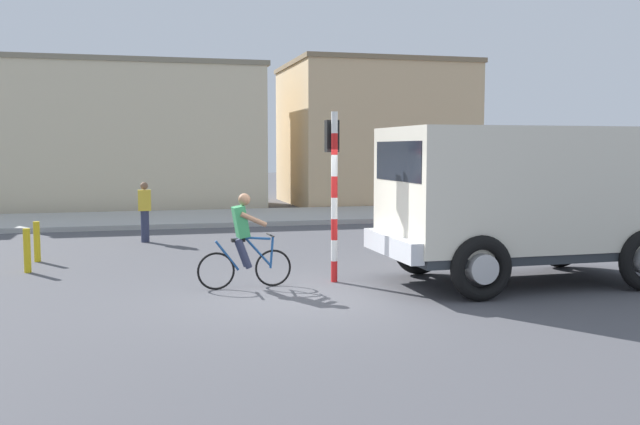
% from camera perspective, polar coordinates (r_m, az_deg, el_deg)
% --- Properties ---
extents(ground_plane, '(120.00, 120.00, 0.00)m').
position_cam_1_polar(ground_plane, '(11.94, -1.92, -6.93)').
color(ground_plane, '#4C4C51').
extents(sidewalk_far, '(80.00, 5.00, 0.16)m').
position_cam_1_polar(sidewalk_far, '(24.90, -8.54, -0.42)').
color(sidewalk_far, '#ADADA8').
rests_on(sidewalk_far, ground).
extents(truck_foreground, '(5.45, 2.91, 2.90)m').
position_cam_1_polar(truck_foreground, '(13.60, 16.46, 1.45)').
color(truck_foreground, silver).
rests_on(truck_foreground, ground).
extents(cyclist, '(1.73, 0.50, 1.72)m').
position_cam_1_polar(cyclist, '(12.63, -6.22, -2.31)').
color(cyclist, black).
rests_on(cyclist, ground).
extents(traffic_light_pole, '(0.24, 0.43, 3.20)m').
position_cam_1_polar(traffic_light_pole, '(13.13, 1.09, 3.28)').
color(traffic_light_pole, red).
rests_on(traffic_light_pole, ground).
extents(car_red_near, '(4.07, 2.02, 1.60)m').
position_cam_1_polar(car_red_near, '(22.35, 16.42, 0.67)').
color(car_red_near, red).
rests_on(car_red_near, ground).
extents(pedestrian_near_kerb, '(0.34, 0.22, 1.62)m').
position_cam_1_polar(pedestrian_near_kerb, '(19.32, -14.12, 0.13)').
color(pedestrian_near_kerb, '#2D334C').
rests_on(pedestrian_near_kerb, ground).
extents(bollard_near, '(0.14, 0.14, 0.90)m').
position_cam_1_polar(bollard_near, '(15.39, -22.79, -2.89)').
color(bollard_near, gold).
rests_on(bollard_near, ground).
extents(bollard_far, '(0.14, 0.14, 0.90)m').
position_cam_1_polar(bollard_far, '(16.77, -22.10, -2.22)').
color(bollard_far, gold).
rests_on(bollard_far, ground).
extents(building_mid_block, '(12.09, 5.53, 6.00)m').
position_cam_1_polar(building_mid_block, '(30.43, -16.32, 5.96)').
color(building_mid_block, beige).
rests_on(building_mid_block, ground).
extents(building_corner_right, '(7.85, 7.02, 6.34)m').
position_cam_1_polar(building_corner_right, '(32.42, 4.29, 6.40)').
color(building_corner_right, '#D1B284').
rests_on(building_corner_right, ground).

